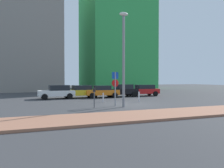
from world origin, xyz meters
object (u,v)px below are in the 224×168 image
object	(u,v)px
parked_car_red	(143,90)
parking_sign_post	(115,84)
parked_car_orange	(102,91)
parking_meter	(94,95)
traffic_bollard_mid	(139,97)
street_lamp	(124,52)
parked_car_white	(57,92)
parked_car_yellow	(81,91)
parked_car_black	(122,90)
traffic_bollard_near	(103,98)

from	to	relation	value
parked_car_red	parking_sign_post	size ratio (longest dim) A/B	1.50
parked_car_orange	parking_meter	bearing A→B (deg)	-111.92
parked_car_orange	parking_meter	distance (m)	9.26
traffic_bollard_mid	street_lamp	bearing A→B (deg)	-134.87
parked_car_white	traffic_bollard_mid	distance (m)	9.46
parked_car_yellow	parked_car_red	bearing A→B (deg)	0.04
parked_car_yellow	parked_car_black	bearing A→B (deg)	-0.30
parked_car_yellow	traffic_bollard_mid	distance (m)	7.87
parked_car_orange	parking_sign_post	bearing A→B (deg)	-100.88
parked_car_orange	parked_car_black	xyz separation A→B (m)	(2.79, 0.46, 0.05)
traffic_bollard_near	parked_car_yellow	bearing A→B (deg)	99.44
parking_meter	parked_car_orange	bearing A→B (deg)	68.08
parked_car_orange	traffic_bollard_near	size ratio (longest dim) A/B	4.55
parking_sign_post	traffic_bollard_mid	xyz separation A→B (m)	(3.28, 2.09, -1.26)
street_lamp	traffic_bollard_near	bearing A→B (deg)	94.84
parked_car_yellow	traffic_bollard_mid	bearing A→B (deg)	-58.01
street_lamp	parking_meter	bearing A→B (deg)	167.12
parked_car_red	parked_car_white	bearing A→B (deg)	-178.93
parking_sign_post	traffic_bollard_near	world-z (taller)	parking_sign_post
parked_car_white	traffic_bollard_mid	world-z (taller)	parked_car_white
parked_car_black	traffic_bollard_near	distance (m)	7.04
parked_car_orange	traffic_bollard_near	distance (m)	5.31
parking_sign_post	traffic_bollard_mid	distance (m)	4.09
street_lamp	parked_car_white	bearing A→B (deg)	113.05
parked_car_orange	traffic_bollard_near	world-z (taller)	parked_car_orange
street_lamp	traffic_bollard_mid	distance (m)	5.63
street_lamp	parked_car_red	bearing A→B (deg)	53.65
parked_car_orange	parking_meter	world-z (taller)	parking_meter
parked_car_orange	street_lamp	size ratio (longest dim) A/B	0.55
street_lamp	traffic_bollard_near	world-z (taller)	street_lamp
parked_car_red	traffic_bollard_near	bearing A→B (deg)	-143.07
parked_car_yellow	parking_meter	xyz separation A→B (m)	(-0.98, -9.07, 0.20)
parked_car_yellow	parked_car_black	xyz separation A→B (m)	(5.26, -0.03, 0.03)
parked_car_black	parking_meter	size ratio (longest dim) A/B	2.74
parked_car_orange	parked_car_red	xyz separation A→B (m)	(5.85, 0.49, 0.03)
parked_car_yellow	traffic_bollard_near	distance (m)	5.64
parked_car_yellow	street_lamp	bearing A→B (deg)	-82.48
parked_car_orange	parking_sign_post	distance (m)	8.49
parked_car_white	parked_car_orange	size ratio (longest dim) A/B	0.98
parked_car_orange	traffic_bollard_mid	bearing A→B (deg)	-74.70
parking_meter	street_lamp	distance (m)	4.09
parked_car_white	street_lamp	bearing A→B (deg)	-66.95
parked_car_yellow	parking_meter	distance (m)	9.12
parked_car_yellow	parked_car_orange	world-z (taller)	parked_car_yellow
parked_car_yellow	parking_sign_post	world-z (taller)	parking_sign_post
parking_sign_post	parking_meter	bearing A→B (deg)	-170.50
parked_car_yellow	traffic_bollard_near	xyz separation A→B (m)	(0.92, -5.56, -0.32)
parked_car_yellow	parked_car_red	world-z (taller)	parked_car_yellow
parking_meter	parked_car_red	bearing A→B (deg)	44.29
parked_car_white	parked_car_yellow	world-z (taller)	parked_car_white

